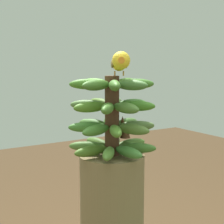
{
  "coord_description": "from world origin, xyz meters",
  "views": [
    {
      "loc": [
        0.65,
        1.02,
        1.22
      ],
      "look_at": [
        0.0,
        0.0,
        1.05
      ],
      "focal_mm": 56.6,
      "sensor_mm": 36.0,
      "label": 1
    }
  ],
  "objects": [
    {
      "name": "banana_bunch",
      "position": [
        -0.0,
        0.0,
        1.04
      ],
      "size": [
        0.31,
        0.31,
        0.28
      ],
      "color": "#4C2D1E",
      "rests_on": "banana_tree"
    },
    {
      "name": "perched_bird",
      "position": [
        -0.01,
        0.03,
        1.22
      ],
      "size": [
        0.12,
        0.19,
        0.08
      ],
      "color": "#C68933",
      "rests_on": "banana_bunch"
    }
  ]
}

